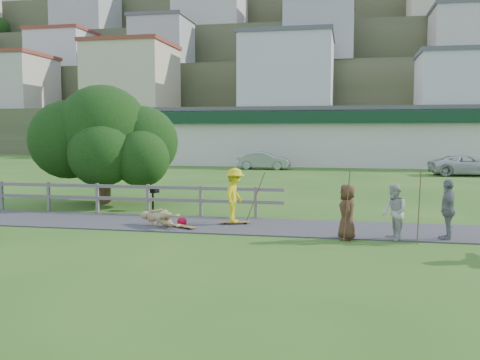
{
  "coord_description": "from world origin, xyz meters",
  "views": [
    {
      "loc": [
        5.11,
        -15.06,
        3.03
      ],
      "look_at": [
        1.7,
        2.0,
        1.44
      ],
      "focal_mm": 40.0,
      "sensor_mm": 36.0,
      "label": 1
    }
  ],
  "objects_px": {
    "spectator_c": "(347,212)",
    "bbq": "(153,199)",
    "skater_rider": "(235,198)",
    "spectator_a": "(394,212)",
    "skater_fallen": "(160,218)",
    "car_white": "(468,165)",
    "spectator_b": "(448,210)",
    "car_silver": "(264,161)",
    "tree": "(104,159)"
  },
  "relations": [
    {
      "from": "spectator_a",
      "to": "spectator_b",
      "type": "relative_size",
      "value": 0.92
    },
    {
      "from": "spectator_b",
      "to": "tree",
      "type": "height_order",
      "value": "tree"
    },
    {
      "from": "skater_rider",
      "to": "spectator_c",
      "type": "bearing_deg",
      "value": -110.67
    },
    {
      "from": "skater_fallen",
      "to": "tree",
      "type": "distance_m",
      "value": 6.8
    },
    {
      "from": "car_silver",
      "to": "skater_fallen",
      "type": "bearing_deg",
      "value": -177.46
    },
    {
      "from": "bbq",
      "to": "tree",
      "type": "bearing_deg",
      "value": 166.39
    },
    {
      "from": "bbq",
      "to": "spectator_c",
      "type": "bearing_deg",
      "value": -15.66
    },
    {
      "from": "skater_rider",
      "to": "bbq",
      "type": "xyz_separation_m",
      "value": [
        -3.79,
        2.68,
        -0.44
      ]
    },
    {
      "from": "spectator_b",
      "to": "bbq",
      "type": "bearing_deg",
      "value": -107.97
    },
    {
      "from": "spectator_c",
      "to": "car_white",
      "type": "distance_m",
      "value": 25.15
    },
    {
      "from": "skater_rider",
      "to": "car_silver",
      "type": "xyz_separation_m",
      "value": [
        -3.01,
        25.62,
        -0.18
      ]
    },
    {
      "from": "spectator_b",
      "to": "spectator_c",
      "type": "relative_size",
      "value": 1.11
    },
    {
      "from": "spectator_a",
      "to": "car_silver",
      "type": "bearing_deg",
      "value": 179.77
    },
    {
      "from": "spectator_a",
      "to": "bbq",
      "type": "xyz_separation_m",
      "value": [
        -8.63,
        4.19,
        -0.35
      ]
    },
    {
      "from": "skater_rider",
      "to": "spectator_a",
      "type": "relative_size",
      "value": 1.11
    },
    {
      "from": "spectator_a",
      "to": "spectator_b",
      "type": "height_order",
      "value": "spectator_b"
    },
    {
      "from": "bbq",
      "to": "spectator_a",
      "type": "bearing_deg",
      "value": -11.16
    },
    {
      "from": "spectator_c",
      "to": "car_white",
      "type": "bearing_deg",
      "value": 156.44
    },
    {
      "from": "skater_rider",
      "to": "skater_fallen",
      "type": "height_order",
      "value": "skater_rider"
    },
    {
      "from": "skater_rider",
      "to": "tree",
      "type": "relative_size",
      "value": 0.28
    },
    {
      "from": "skater_rider",
      "to": "car_white",
      "type": "distance_m",
      "value": 25.06
    },
    {
      "from": "skater_fallen",
      "to": "car_white",
      "type": "height_order",
      "value": "car_white"
    },
    {
      "from": "spectator_b",
      "to": "bbq",
      "type": "distance_m",
      "value": 10.82
    },
    {
      "from": "skater_rider",
      "to": "car_white",
      "type": "bearing_deg",
      "value": -23.8
    },
    {
      "from": "car_white",
      "to": "spectator_b",
      "type": "bearing_deg",
      "value": 160.34
    },
    {
      "from": "spectator_a",
      "to": "tree",
      "type": "bearing_deg",
      "value": -132.83
    },
    {
      "from": "skater_fallen",
      "to": "spectator_c",
      "type": "bearing_deg",
      "value": -64.95
    },
    {
      "from": "spectator_c",
      "to": "bbq",
      "type": "distance_m",
      "value": 8.53
    },
    {
      "from": "spectator_c",
      "to": "bbq",
      "type": "height_order",
      "value": "spectator_c"
    },
    {
      "from": "car_white",
      "to": "car_silver",
      "type": "bearing_deg",
      "value": 70.07
    },
    {
      "from": "car_silver",
      "to": "tree",
      "type": "bearing_deg",
      "value": 171.56
    },
    {
      "from": "car_white",
      "to": "tree",
      "type": "distance_m",
      "value": 25.64
    },
    {
      "from": "skater_fallen",
      "to": "spectator_b",
      "type": "height_order",
      "value": "spectator_b"
    },
    {
      "from": "spectator_c",
      "to": "spectator_a",
      "type": "bearing_deg",
      "value": 90.87
    },
    {
      "from": "car_white",
      "to": "bbq",
      "type": "distance_m",
      "value": 24.89
    },
    {
      "from": "spectator_c",
      "to": "car_silver",
      "type": "xyz_separation_m",
      "value": [
        -6.57,
        27.26,
        -0.08
      ]
    },
    {
      "from": "spectator_a",
      "to": "car_white",
      "type": "height_order",
      "value": "spectator_a"
    },
    {
      "from": "skater_fallen",
      "to": "car_silver",
      "type": "distance_m",
      "value": 26.54
    },
    {
      "from": "skater_rider",
      "to": "tree",
      "type": "distance_m",
      "value": 7.78
    },
    {
      "from": "skater_fallen",
      "to": "car_white",
      "type": "distance_m",
      "value": 26.93
    },
    {
      "from": "car_silver",
      "to": "skater_rider",
      "type": "bearing_deg",
      "value": -172.49
    },
    {
      "from": "spectator_a",
      "to": "spectator_b",
      "type": "xyz_separation_m",
      "value": [
        1.46,
        0.31,
        0.07
      ]
    },
    {
      "from": "skater_rider",
      "to": "spectator_c",
      "type": "relative_size",
      "value": 1.13
    },
    {
      "from": "spectator_c",
      "to": "car_white",
      "type": "height_order",
      "value": "spectator_c"
    },
    {
      "from": "spectator_b",
      "to": "spectator_c",
      "type": "bearing_deg",
      "value": -78.01
    },
    {
      "from": "spectator_c",
      "to": "car_silver",
      "type": "relative_size",
      "value": 0.37
    },
    {
      "from": "car_white",
      "to": "bbq",
      "type": "height_order",
      "value": "car_white"
    },
    {
      "from": "skater_fallen",
      "to": "bbq",
      "type": "xyz_separation_m",
      "value": [
        -1.58,
        3.58,
        0.13
      ]
    },
    {
      "from": "skater_rider",
      "to": "skater_fallen",
      "type": "distance_m",
      "value": 2.45
    },
    {
      "from": "skater_fallen",
      "to": "spectator_a",
      "type": "xyz_separation_m",
      "value": [
        7.05,
        -0.61,
        0.48
      ]
    }
  ]
}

